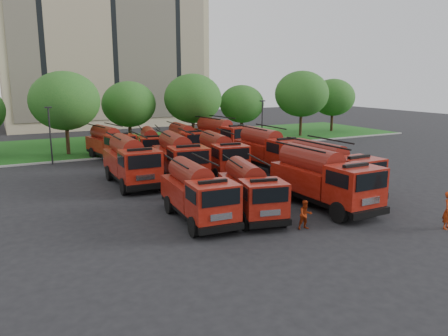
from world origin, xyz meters
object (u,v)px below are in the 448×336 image
at_px(fire_truck_7, 268,150).
at_px(firefighter_4, 173,199).
at_px(firefighter_0, 446,229).
at_px(fire_truck_9, 150,145).
at_px(fire_truck_4, 131,161).
at_px(firefighter_1, 305,229).
at_px(fire_truck_5, 179,158).
at_px(firefighter_2, 356,197).
at_px(firefighter_3, 372,188).
at_px(fire_truck_11, 221,135).
at_px(fire_truck_6, 220,154).
at_px(firefighter_5, 264,165).
at_px(fire_truck_8, 110,143).
at_px(fire_truck_2, 323,178).
at_px(fire_truck_0, 197,192).
at_px(fire_truck_1, 250,190).
at_px(fire_truck_3, 330,169).
at_px(fire_truck_10, 185,140).

xyz_separation_m(fire_truck_7, firefighter_4, (-10.33, -4.70, -1.71)).
bearing_deg(firefighter_0, fire_truck_9, 90.58).
bearing_deg(fire_truck_9, fire_truck_4, -104.21).
bearing_deg(firefighter_1, fire_truck_5, 105.91).
bearing_deg(fire_truck_9, firefighter_4, -89.96).
distance_m(firefighter_2, firefighter_3, 2.99).
relative_size(fire_truck_11, firefighter_2, 4.83).
height_order(fire_truck_4, fire_truck_6, fire_truck_4).
distance_m(fire_truck_4, firefighter_0, 20.56).
bearing_deg(firefighter_1, fire_truck_11, 82.05).
relative_size(fire_truck_9, firefighter_5, 4.02).
xyz_separation_m(firefighter_4, firefighter_5, (11.01, 6.42, 0.00)).
height_order(fire_truck_7, fire_truck_8, fire_truck_7).
bearing_deg(firefighter_0, fire_truck_8, 95.62).
bearing_deg(fire_truck_5, fire_truck_2, -57.85).
relative_size(fire_truck_4, firefighter_4, 4.39).
xyz_separation_m(fire_truck_6, fire_truck_11, (4.92, 9.30, 0.11)).
xyz_separation_m(fire_truck_0, fire_truck_1, (2.95, -0.65, -0.07)).
bearing_deg(firefighter_1, fire_truck_7, 73.10).
distance_m(fire_truck_8, firefighter_2, 23.31).
bearing_deg(fire_truck_3, firefighter_5, 80.69).
relative_size(fire_truck_2, fire_truck_3, 1.02).
height_order(fire_truck_3, fire_truck_8, fire_truck_3).
bearing_deg(fire_truck_5, fire_truck_3, -42.62).
bearing_deg(firefighter_3, fire_truck_2, -13.31).
xyz_separation_m(fire_truck_5, fire_truck_10, (4.44, 9.52, -0.18)).
bearing_deg(firefighter_5, fire_truck_11, -73.66).
distance_m(fire_truck_0, firefighter_2, 11.13).
distance_m(fire_truck_3, firefighter_1, 7.54).
relative_size(fire_truck_4, firefighter_5, 4.47).
relative_size(fire_truck_5, fire_truck_11, 0.99).
height_order(fire_truck_2, firefighter_3, fire_truck_2).
xyz_separation_m(fire_truck_9, firefighter_3, (10.47, -17.25, -1.47)).
bearing_deg(firefighter_4, fire_truck_9, -78.28).
bearing_deg(fire_truck_2, fire_truck_11, 79.00).
xyz_separation_m(fire_truck_5, fire_truck_7, (7.97, -0.02, -0.01)).
relative_size(firefighter_2, firefighter_5, 0.97).
distance_m(firefighter_0, firefighter_4, 15.74).
bearing_deg(fire_truck_0, firefighter_4, 90.20).
distance_m(fire_truck_8, firefighter_3, 23.67).
height_order(fire_truck_2, fire_truck_5, fire_truck_2).
height_order(fire_truck_0, fire_truck_3, fire_truck_3).
distance_m(fire_truck_9, firefighter_2, 20.13).
height_order(fire_truck_7, fire_truck_11, fire_truck_11).
height_order(fire_truck_0, firefighter_0, fire_truck_0).
bearing_deg(fire_truck_10, fire_truck_6, -92.75).
xyz_separation_m(fire_truck_6, fire_truck_7, (4.35, -0.39, 0.10)).
bearing_deg(firefighter_3, fire_truck_4, -61.68).
distance_m(fire_truck_5, fire_truck_10, 10.50).
distance_m(fire_truck_4, firefighter_3, 17.25).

